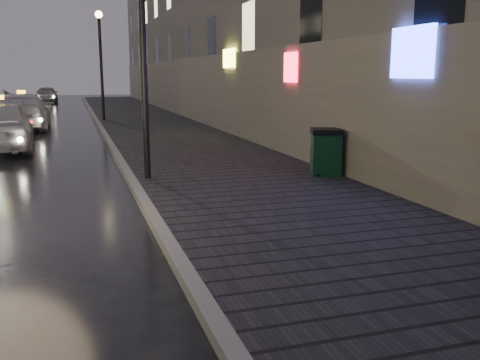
{
  "coord_description": "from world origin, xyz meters",
  "views": [
    {
      "loc": [
        0.31,
        -5.81,
        2.43
      ],
      "look_at": [
        2.68,
        1.76,
        0.85
      ],
      "focal_mm": 40.0,
      "sensor_mm": 36.0,
      "label": 1
    }
  ],
  "objects_px": {
    "trash_bin": "(326,151)",
    "taxi_mid": "(23,112)",
    "lamp_near": "(142,23)",
    "taxi_near": "(0,126)",
    "lamp_far": "(101,52)",
    "car_far": "(47,95)"
  },
  "relations": [
    {
      "from": "lamp_near",
      "to": "lamp_far",
      "type": "xyz_separation_m",
      "value": [
        0.0,
        16.0,
        0.0
      ]
    },
    {
      "from": "lamp_near",
      "to": "taxi_mid",
      "type": "distance_m",
      "value": 14.4
    },
    {
      "from": "trash_bin",
      "to": "taxi_mid",
      "type": "distance_m",
      "value": 16.4
    },
    {
      "from": "lamp_far",
      "to": "car_far",
      "type": "distance_m",
      "value": 20.24
    },
    {
      "from": "lamp_near",
      "to": "car_far",
      "type": "relative_size",
      "value": 1.26
    },
    {
      "from": "lamp_far",
      "to": "taxi_near",
      "type": "xyz_separation_m",
      "value": [
        -3.73,
        -9.36,
        -2.67
      ]
    },
    {
      "from": "taxi_near",
      "to": "taxi_mid",
      "type": "height_order",
      "value": "taxi_near"
    },
    {
      "from": "lamp_near",
      "to": "taxi_near",
      "type": "bearing_deg",
      "value": 119.29
    },
    {
      "from": "trash_bin",
      "to": "car_far",
      "type": "distance_m",
      "value": 37.37
    },
    {
      "from": "trash_bin",
      "to": "car_far",
      "type": "xyz_separation_m",
      "value": [
        -7.37,
        36.63,
        0.03
      ]
    },
    {
      "from": "lamp_near",
      "to": "car_far",
      "type": "height_order",
      "value": "lamp_near"
    },
    {
      "from": "taxi_near",
      "to": "taxi_mid",
      "type": "bearing_deg",
      "value": -93.85
    },
    {
      "from": "taxi_near",
      "to": "taxi_mid",
      "type": "xyz_separation_m",
      "value": [
        0.13,
        7.04,
        -0.03
      ]
    },
    {
      "from": "lamp_near",
      "to": "trash_bin",
      "type": "height_order",
      "value": "lamp_near"
    },
    {
      "from": "lamp_far",
      "to": "taxi_near",
      "type": "distance_m",
      "value": 10.42
    },
    {
      "from": "taxi_mid",
      "to": "trash_bin",
      "type": "bearing_deg",
      "value": 117.53
    },
    {
      "from": "lamp_far",
      "to": "taxi_near",
      "type": "bearing_deg",
      "value": -111.71
    },
    {
      "from": "taxi_mid",
      "to": "car_far",
      "type": "relative_size",
      "value": 1.3
    },
    {
      "from": "trash_bin",
      "to": "taxi_mid",
      "type": "relative_size",
      "value": 0.19
    },
    {
      "from": "lamp_near",
      "to": "trash_bin",
      "type": "xyz_separation_m",
      "value": [
        3.95,
        -0.87,
        -2.8
      ]
    },
    {
      "from": "taxi_near",
      "to": "taxi_mid",
      "type": "relative_size",
      "value": 0.88
    },
    {
      "from": "lamp_far",
      "to": "trash_bin",
      "type": "bearing_deg",
      "value": -76.83
    }
  ]
}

